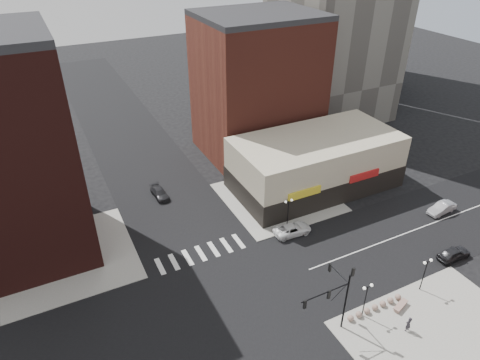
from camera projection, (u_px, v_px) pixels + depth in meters
ground at (231, 299)px, 45.45m from camera, size 240.00×240.00×0.00m
road_ew at (231, 299)px, 45.45m from camera, size 200.00×14.00×0.02m
road_ns at (231, 299)px, 45.44m from camera, size 14.00×200.00×0.02m
sidewalk_nw at (69, 257)px, 50.96m from camera, size 15.00×15.00×0.12m
sidewalk_ne at (278, 197)px, 62.01m from camera, size 15.00×15.00×0.12m
sidewalk_se at (445, 341)px, 40.83m from camera, size 18.00×14.00×0.12m
building_ne_midrise at (257, 89)px, 69.47m from camera, size 18.00×15.00×22.00m
building_ne_row at (315, 166)px, 63.18m from camera, size 24.20×12.20×8.00m
traffic_signal at (337, 292)px, 39.64m from camera, size 5.59×3.09×7.77m
street_lamp_se_a at (367, 293)px, 41.82m from camera, size 1.22×0.32×4.16m
street_lamp_se_b at (426, 267)px, 44.87m from camera, size 1.22×0.32×4.16m
street_lamp_ne at (288, 206)px, 54.41m from camera, size 1.22×0.32×4.16m
bollard_row at (375, 307)px, 43.93m from camera, size 6.95×0.65×0.65m
white_suv at (292, 229)px, 54.57m from camera, size 5.09×2.60×1.38m
dark_sedan_east at (454, 253)px, 50.58m from camera, size 4.32×1.82×1.46m
silver_sedan at (442, 208)px, 58.51m from camera, size 4.51×1.86×1.45m
dark_sedan_north at (160, 193)px, 61.93m from camera, size 2.04×4.42×1.25m
pedestrian at (408, 324)px, 41.40m from camera, size 0.68×0.47×1.79m
stone_bench at (401, 306)px, 44.18m from camera, size 2.16×1.27×0.48m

